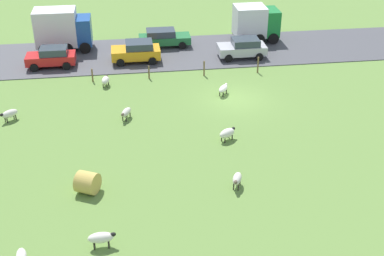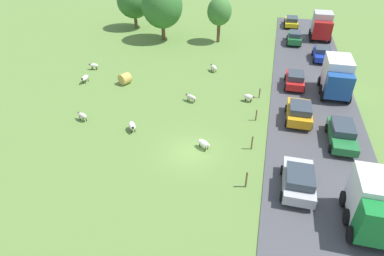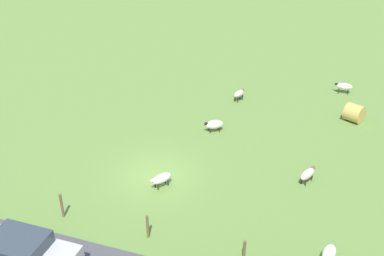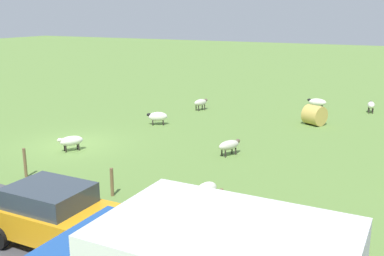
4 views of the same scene
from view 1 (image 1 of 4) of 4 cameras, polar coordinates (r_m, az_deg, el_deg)
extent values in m
plane|color=olive|center=(36.17, 4.80, 3.16)|extent=(160.00, 160.00, 0.00)
cube|color=#47474C|center=(44.78, 2.23, 8.56)|extent=(8.00, 80.00, 0.06)
ellipsoid|color=beige|center=(26.90, 5.03, -5.60)|extent=(1.11, 0.79, 0.44)
ellipsoid|color=brown|center=(26.45, 4.86, -6.01)|extent=(0.31, 0.26, 0.20)
cylinder|color=#2D2823|center=(26.86, 5.16, -6.58)|extent=(0.07, 0.07, 0.36)
cylinder|color=#2D2823|center=(26.89, 4.64, -6.51)|extent=(0.07, 0.07, 0.36)
cylinder|color=#2D2823|center=(27.31, 5.36, -5.91)|extent=(0.07, 0.07, 0.36)
cylinder|color=#2D2823|center=(27.34, 4.85, -5.84)|extent=(0.07, 0.07, 0.36)
ellipsoid|color=white|center=(36.59, 3.48, 4.38)|extent=(1.18, 1.00, 0.46)
ellipsoid|color=silver|center=(36.99, 3.81, 4.84)|extent=(0.32, 0.29, 0.20)
cylinder|color=#2D2823|center=(37.03, 3.47, 4.14)|extent=(0.07, 0.07, 0.32)
cylinder|color=#2D2823|center=(36.95, 3.83, 4.06)|extent=(0.07, 0.07, 0.32)
cylinder|color=#2D2823|center=(36.52, 3.10, 3.77)|extent=(0.07, 0.07, 0.32)
cylinder|color=#2D2823|center=(36.43, 3.46, 3.69)|extent=(0.07, 0.07, 0.32)
ellipsoid|color=silver|center=(23.50, -18.41, -13.37)|extent=(1.02, 0.59, 0.44)
ellipsoid|color=beige|center=(33.54, -7.32, 1.76)|extent=(1.24, 0.89, 0.44)
ellipsoid|color=brown|center=(33.06, -7.71, 1.49)|extent=(0.31, 0.27, 0.20)
cylinder|color=#2D2823|center=(33.39, -7.31, 0.99)|extent=(0.07, 0.07, 0.33)
cylinder|color=#2D2823|center=(33.49, -7.69, 1.04)|extent=(0.07, 0.07, 0.33)
cylinder|color=#2D2823|center=(33.91, -6.89, 1.48)|extent=(0.07, 0.07, 0.33)
cylinder|color=#2D2823|center=(34.00, -7.26, 1.53)|extent=(0.07, 0.07, 0.33)
ellipsoid|color=silver|center=(23.55, -10.09, -11.89)|extent=(0.51, 1.16, 0.49)
ellipsoid|color=black|center=(23.45, -8.75, -11.60)|extent=(0.19, 0.26, 0.20)
cylinder|color=#2D2823|center=(23.87, -9.24, -12.28)|extent=(0.07, 0.07, 0.35)
cylinder|color=#2D2823|center=(23.67, -9.23, -12.70)|extent=(0.07, 0.07, 0.35)
cylinder|color=#2D2823|center=(23.90, -10.79, -12.38)|extent=(0.07, 0.07, 0.35)
cylinder|color=#2D2823|center=(23.70, -10.80, -12.80)|extent=(0.07, 0.07, 0.35)
ellipsoid|color=silver|center=(38.40, -9.58, 5.24)|extent=(1.07, 0.70, 0.51)
ellipsoid|color=brown|center=(38.77, -9.45, 5.68)|extent=(0.29, 0.23, 0.20)
cylinder|color=#2D2823|center=(38.80, -9.66, 4.96)|extent=(0.07, 0.07, 0.29)
cylinder|color=#2D2823|center=(38.74, -9.25, 4.95)|extent=(0.07, 0.07, 0.29)
cylinder|color=#2D2823|center=(38.33, -9.83, 4.62)|extent=(0.07, 0.07, 0.29)
cylinder|color=#2D2823|center=(38.26, -9.42, 4.62)|extent=(0.07, 0.07, 0.29)
ellipsoid|color=silver|center=(35.09, -19.59, 1.51)|extent=(1.07, 1.17, 0.49)
ellipsoid|color=black|center=(34.85, -20.37, 1.38)|extent=(0.30, 0.32, 0.20)
cylinder|color=#2D2823|center=(35.02, -19.82, 0.77)|extent=(0.07, 0.07, 0.32)
cylinder|color=#2D2823|center=(35.24, -20.03, 0.92)|extent=(0.07, 0.07, 0.32)
cylinder|color=#2D2823|center=(35.25, -18.96, 1.12)|extent=(0.07, 0.07, 0.32)
cylinder|color=#2D2823|center=(35.47, -19.18, 1.26)|extent=(0.07, 0.07, 0.32)
ellipsoid|color=silver|center=(30.94, 3.91, -0.58)|extent=(1.06, 1.22, 0.55)
ellipsoid|color=black|center=(31.21, 4.61, -0.07)|extent=(0.29, 0.32, 0.20)
cylinder|color=#2D2823|center=(31.39, 4.09, -0.85)|extent=(0.07, 0.07, 0.29)
cylinder|color=#2D2823|center=(31.21, 4.48, -1.06)|extent=(0.07, 0.07, 0.29)
cylinder|color=#2D2823|center=(31.02, 3.30, -1.21)|extent=(0.07, 0.07, 0.29)
cylinder|color=#2D2823|center=(30.84, 3.68, -1.43)|extent=(0.07, 0.07, 0.29)
cylinder|color=tan|center=(26.96, -11.53, -5.96)|extent=(1.49, 1.44, 1.15)
cylinder|color=brown|center=(40.48, 7.33, 6.96)|extent=(0.12, 0.12, 1.29)
cylinder|color=brown|center=(39.65, 1.35, 6.63)|extent=(0.12, 0.12, 1.19)
cylinder|color=brown|center=(39.27, -4.80, 6.19)|extent=(0.12, 0.12, 1.04)
cylinder|color=brown|center=(39.33, -11.00, 5.76)|extent=(0.12, 0.12, 1.03)
cube|color=#197F33|center=(47.41, 8.72, 11.56)|extent=(2.41, 1.20, 2.30)
cube|color=silver|center=(46.87, 6.41, 11.73)|extent=(2.41, 2.68, 2.64)
cylinder|color=black|center=(48.87, 8.24, 10.72)|extent=(0.30, 0.96, 0.96)
cylinder|color=black|center=(46.68, 9.01, 9.76)|extent=(0.30, 0.96, 0.96)
cylinder|color=black|center=(48.54, 6.77, 10.69)|extent=(0.30, 0.96, 0.96)
cylinder|color=black|center=(46.34, 7.48, 9.73)|extent=(0.30, 0.96, 0.96)
cylinder|color=black|center=(48.21, 5.04, 10.64)|extent=(0.30, 0.96, 0.96)
cylinder|color=black|center=(45.99, 5.68, 9.68)|extent=(0.30, 0.96, 0.96)
cube|color=#1E4C99|center=(45.59, -11.86, 10.56)|extent=(2.35, 1.20, 2.30)
cube|color=silver|center=(45.71, -14.86, 10.75)|extent=(2.35, 3.45, 3.05)
cylinder|color=black|center=(47.07, -11.65, 9.69)|extent=(0.30, 0.96, 0.96)
cylinder|color=black|center=(44.86, -11.78, 8.69)|extent=(0.30, 0.96, 0.96)
cylinder|color=black|center=(47.20, -13.44, 9.54)|extent=(0.30, 0.96, 0.96)
cylinder|color=black|center=(44.99, -13.65, 8.54)|extent=(0.30, 0.96, 0.96)
cylinder|color=black|center=(47.43, -15.75, 9.34)|extent=(0.30, 0.96, 0.96)
cylinder|color=black|center=(45.24, -16.06, 8.34)|extent=(0.30, 0.96, 0.96)
cube|color=red|center=(42.67, -15.38, 7.45)|extent=(1.76, 3.83, 0.70)
cube|color=#333D47|center=(42.41, -15.11, 8.27)|extent=(1.55, 2.11, 0.56)
cylinder|color=black|center=(42.18, -17.12, 6.42)|extent=(0.22, 0.64, 0.64)
cylinder|color=black|center=(43.79, -16.83, 7.31)|extent=(0.22, 0.64, 0.64)
cylinder|color=black|center=(41.83, -13.75, 6.70)|extent=(0.22, 0.64, 0.64)
cylinder|color=black|center=(43.46, -13.58, 7.58)|extent=(0.22, 0.64, 0.64)
cube|color=orange|center=(42.46, -6.26, 8.29)|extent=(1.99, 3.93, 0.78)
cube|color=#333D47|center=(42.23, -5.91, 9.16)|extent=(1.75, 2.16, 0.56)
cylinder|color=black|center=(41.67, -7.94, 7.19)|extent=(0.22, 0.64, 0.64)
cylinder|color=black|center=(43.52, -7.98, 8.16)|extent=(0.22, 0.64, 0.64)
cylinder|color=black|center=(41.72, -4.41, 7.42)|extent=(0.22, 0.64, 0.64)
cylinder|color=black|center=(43.57, -4.60, 8.38)|extent=(0.22, 0.64, 0.64)
cube|color=#237238|center=(45.58, -3.06, 9.81)|extent=(1.81, 4.45, 0.63)
cube|color=#333D47|center=(45.36, -3.50, 10.50)|extent=(1.59, 2.45, 0.56)
cylinder|color=black|center=(46.67, -1.35, 9.90)|extent=(0.22, 0.64, 0.64)
cylinder|color=black|center=(44.97, -1.08, 9.15)|extent=(0.22, 0.64, 0.64)
cylinder|color=black|center=(46.45, -4.95, 9.71)|extent=(0.22, 0.64, 0.64)
cylinder|color=black|center=(44.75, -4.81, 8.94)|extent=(0.22, 0.64, 0.64)
cube|color=#B7B7BC|center=(43.27, 5.53, 8.69)|extent=(1.94, 3.93, 0.72)
cube|color=#333D47|center=(43.12, 5.96, 9.50)|extent=(1.70, 2.16, 0.56)
cylinder|color=black|center=(42.25, 4.10, 7.71)|extent=(0.22, 0.64, 0.64)
cylinder|color=black|center=(44.02, 3.59, 8.64)|extent=(0.22, 0.64, 0.64)
cylinder|color=black|center=(42.82, 7.48, 7.84)|extent=(0.22, 0.64, 0.64)
cylinder|color=black|center=(44.57, 6.86, 8.75)|extent=(0.22, 0.64, 0.64)
camera|label=2|loc=(44.76, 30.98, 24.80)|focal=30.09mm
camera|label=3|loc=(49.42, -9.41, 26.29)|focal=41.64mm
camera|label=4|loc=(50.00, -17.50, 17.12)|focal=42.89mm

